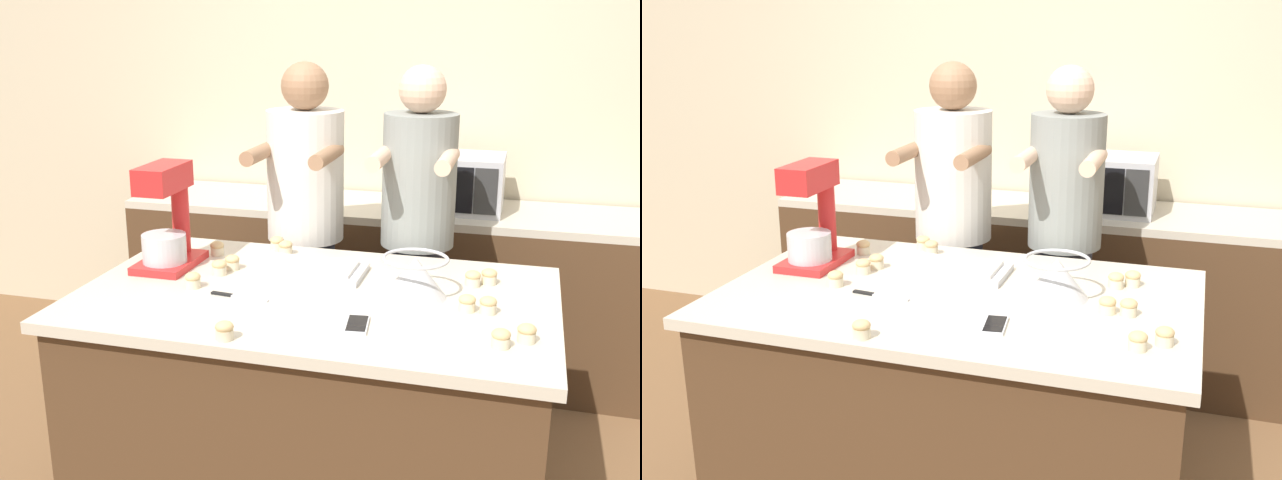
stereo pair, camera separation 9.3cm
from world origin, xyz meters
The scene contains 24 objects.
back_wall centered at (0.00, 1.76, 1.35)m, with size 10.00×0.06×2.70m.
island_counter centered at (0.00, 0.00, 0.46)m, with size 1.67×1.04×0.92m.
back_counter centered at (0.00, 1.41, 0.45)m, with size 2.80×0.60×0.90m.
person_left centered at (-0.26, 0.73, 0.88)m, with size 0.36×0.51×1.68m.
person_right centered at (0.25, 0.73, 0.89)m, with size 0.33×0.50×1.67m.
stand_mixer centered at (-0.64, 0.13, 1.09)m, with size 0.20×0.30×0.41m.
mixing_bowl centered at (0.34, 0.06, 0.99)m, with size 0.23×0.23×0.14m.
baking_tray centered at (-0.07, 0.19, 0.93)m, with size 0.40×0.23×0.04m.
microwave_oven centered at (0.30, 1.41, 1.05)m, with size 0.55×0.36×0.29m.
cell_phone centered at (0.21, -0.26, 0.92)m, with size 0.09×0.15×0.01m.
knife centered at (-0.26, -0.12, 0.92)m, with size 0.22×0.04×0.01m.
cupcake_0 centered at (0.73, -0.24, 0.95)m, with size 0.06×0.06×0.06m.
cupcake_1 centered at (-0.44, -0.07, 0.95)m, with size 0.06×0.06×0.06m.
cupcake_2 centered at (0.58, 0.26, 0.95)m, with size 0.06×0.06×0.06m.
cupcake_3 centered at (0.65, -0.30, 0.95)m, with size 0.06×0.06×0.06m.
cupcake_4 centered at (-0.25, 0.40, 0.95)m, with size 0.06×0.06×0.06m.
cupcake_5 centered at (-0.38, 0.16, 0.95)m, with size 0.06×0.06×0.06m.
cupcake_6 centered at (-0.30, 0.45, 0.95)m, with size 0.06×0.06×0.06m.
cupcake_7 centered at (0.53, 0.22, 0.95)m, with size 0.06×0.06×0.06m.
cupcake_8 centered at (0.53, -0.03, 0.95)m, with size 0.06×0.06×0.06m.
cupcake_9 centered at (-0.51, 0.31, 0.95)m, with size 0.06×0.06×0.06m.
cupcake_10 centered at (0.60, -0.03, 0.95)m, with size 0.06×0.06×0.06m.
cupcake_11 centered at (-0.41, 0.09, 0.95)m, with size 0.06×0.06×0.06m.
cupcake_12 centered at (-0.15, -0.46, 0.95)m, with size 0.06×0.06×0.06m.
Camera 2 is at (0.78, -2.37, 1.85)m, focal length 42.00 mm.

